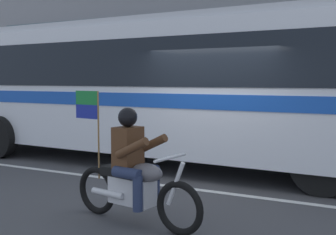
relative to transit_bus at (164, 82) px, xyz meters
The scene contains 6 objects.
ground_plane 2.77m from the transit_bus, 36.05° to the right, with size 60.00×60.00×0.00m, color #3D3D3F.
sidewalk_curb 4.61m from the transit_bus, 67.21° to the left, with size 28.00×3.80×0.15m, color gray.
lane_center_stripe 3.07m from the transit_bus, 47.56° to the right, with size 26.60×0.14×0.01m, color silver.
transit_bus is the anchor object (origin of this frame).
motorcycle_with_rider 4.27m from the transit_bus, 68.16° to the right, with size 2.18×0.69×1.78m.
fire_hydrant 4.46m from the transit_bus, 145.33° to the left, with size 0.22×0.30×0.75m.
Camera 1 is at (2.86, -7.38, 1.93)m, focal length 45.51 mm.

